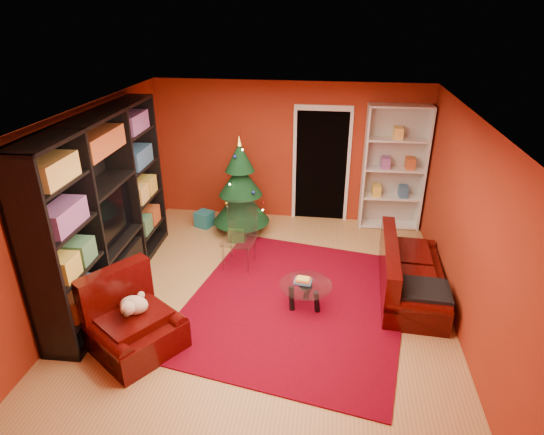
# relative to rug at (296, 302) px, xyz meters

# --- Properties ---
(floor) EXTENTS (5.00, 5.50, 0.05)m
(floor) POSITION_rel_rug_xyz_m (-0.42, 0.13, -0.03)
(floor) COLOR #B07E47
(floor) RESTS_ON ground
(ceiling) EXTENTS (5.00, 5.50, 0.05)m
(ceiling) POSITION_rel_rug_xyz_m (-0.42, 0.13, 2.62)
(ceiling) COLOR silver
(ceiling) RESTS_ON wall_back
(wall_back) EXTENTS (5.00, 0.05, 2.60)m
(wall_back) POSITION_rel_rug_xyz_m (-0.42, 2.91, 1.29)
(wall_back) COLOR maroon
(wall_back) RESTS_ON ground
(wall_left) EXTENTS (0.05, 5.50, 2.60)m
(wall_left) POSITION_rel_rug_xyz_m (-2.94, 0.13, 1.29)
(wall_left) COLOR maroon
(wall_left) RESTS_ON ground
(wall_right) EXTENTS (0.05, 5.50, 2.60)m
(wall_right) POSITION_rel_rug_xyz_m (2.11, 0.13, 1.29)
(wall_right) COLOR maroon
(wall_right) RESTS_ON ground
(doorway) EXTENTS (1.06, 0.60, 2.16)m
(doorway) POSITION_rel_rug_xyz_m (0.18, 2.86, 1.04)
(doorway) COLOR black
(doorway) RESTS_ON floor
(rug) EXTENTS (3.45, 3.84, 0.02)m
(rug) POSITION_rel_rug_xyz_m (0.00, 0.00, 0.00)
(rug) COLOR #680111
(rug) RESTS_ON floor
(media_unit) EXTENTS (0.60, 3.29, 2.51)m
(media_unit) POSITION_rel_rug_xyz_m (-2.69, 0.11, 1.25)
(media_unit) COLOR black
(media_unit) RESTS_ON floor
(christmas_tree) EXTENTS (1.29, 1.29, 1.81)m
(christmas_tree) POSITION_rel_rug_xyz_m (-1.19, 2.08, 0.87)
(christmas_tree) COLOR black
(christmas_tree) RESTS_ON floor
(gift_box_teal) EXTENTS (0.37, 0.37, 0.29)m
(gift_box_teal) POSITION_rel_rug_xyz_m (-1.94, 2.21, 0.13)
(gift_box_teal) COLOR #1C7485
(gift_box_teal) RESTS_ON floor
(gift_box_green) EXTENTS (0.29, 0.29, 0.28)m
(gift_box_green) POSITION_rel_rug_xyz_m (-1.20, 1.73, 0.13)
(gift_box_green) COLOR #277021
(gift_box_green) RESTS_ON floor
(gift_box_red) EXTENTS (0.21, 0.21, 0.19)m
(gift_box_red) POSITION_rel_rug_xyz_m (-1.55, 2.72, 0.09)
(gift_box_red) COLOR maroon
(gift_box_red) RESTS_ON floor
(white_bookshelf) EXTENTS (1.09, 0.43, 2.33)m
(white_bookshelf) POSITION_rel_rug_xyz_m (1.49, 2.70, 1.12)
(white_bookshelf) COLOR white
(white_bookshelf) RESTS_ON floor
(armchair) EXTENTS (1.40, 1.40, 0.79)m
(armchair) POSITION_rel_rug_xyz_m (-1.82, -1.19, 0.38)
(armchair) COLOR black
(armchair) RESTS_ON rug
(dog) EXTENTS (0.47, 0.50, 0.26)m
(dog) POSITION_rel_rug_xyz_m (-1.83, -1.12, 0.58)
(dog) COLOR beige
(dog) RESTS_ON armchair
(sofa) EXTENTS (0.92, 1.89, 0.80)m
(sofa) POSITION_rel_rug_xyz_m (1.60, 0.46, 0.39)
(sofa) COLOR black
(sofa) RESTS_ON rug
(coffee_table) EXTENTS (0.80, 0.80, 0.45)m
(coffee_table) POSITION_rel_rug_xyz_m (0.13, -0.07, 0.18)
(coffee_table) COLOR gray
(coffee_table) RESTS_ON rug
(acrylic_chair) EXTENTS (0.53, 0.57, 0.94)m
(acrylic_chair) POSITION_rel_rug_xyz_m (-0.98, 0.86, 0.46)
(acrylic_chair) COLOR #66605B
(acrylic_chair) RESTS_ON rug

